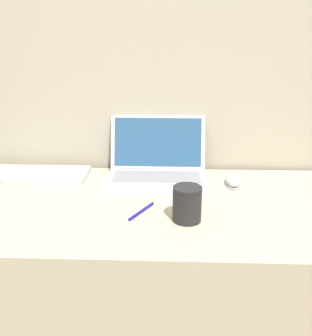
{
  "coord_description": "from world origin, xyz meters",
  "views": [
    {
      "loc": [
        -0.03,
        -0.85,
        1.3
      ],
      "look_at": [
        -0.09,
        0.46,
        0.82
      ],
      "focal_mm": 42.0,
      "sensor_mm": 36.0,
      "label": 1
    }
  ],
  "objects": [
    {
      "name": "laptop",
      "position": [
        -0.09,
        0.57,
        0.79
      ],
      "size": [
        0.37,
        0.28,
        0.22
      ],
      "color": "silver",
      "rests_on": "desk"
    },
    {
      "name": "pen",
      "position": [
        -0.12,
        0.27,
        0.75
      ],
      "size": [
        0.07,
        0.12,
        0.01
      ],
      "color": "#191999",
      "rests_on": "desk"
    },
    {
      "name": "computer_mouse",
      "position": [
        0.2,
        0.51,
        0.76
      ],
      "size": [
        0.06,
        0.11,
        0.04
      ],
      "color": "#B2B2B7",
      "rests_on": "desk"
    },
    {
      "name": "external_keyboard",
      "position": [
        -0.57,
        0.56,
        0.75
      ],
      "size": [
        0.42,
        0.17,
        0.02
      ],
      "color": "silver",
      "rests_on": "desk"
    },
    {
      "name": "wall_back",
      "position": [
        0.0,
        0.72,
        1.25
      ],
      "size": [
        7.0,
        0.04,
        2.5
      ],
      "color": "#BCB299",
      "rests_on": "ground_plane"
    },
    {
      "name": "drink_cup",
      "position": [
        0.02,
        0.22,
        0.8
      ],
      "size": [
        0.09,
        0.09,
        0.11
      ],
      "color": "#232326",
      "rests_on": "desk"
    },
    {
      "name": "desk",
      "position": [
        0.0,
        0.34,
        0.37
      ],
      "size": [
        1.32,
        0.68,
        0.74
      ],
      "color": "beige",
      "rests_on": "ground_plane"
    }
  ]
}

